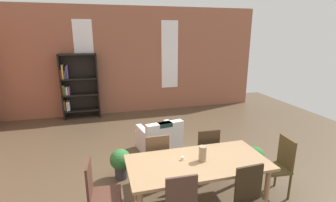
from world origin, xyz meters
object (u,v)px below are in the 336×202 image
dining_chair_far_right (206,152)px  bookshelf_tall (78,86)px  armchair_white (160,139)px  dining_chair_head_right (278,164)px  potted_plant_corner (121,162)px  dining_chair_near_right (253,202)px  dining_chair_head_left (99,192)px  potted_plant_by_shelf (255,157)px  dining_chair_far_left (156,158)px  vase_on_table (203,154)px  dining_table (198,166)px

dining_chair_far_right → bookshelf_tall: size_ratio=0.49×
armchair_white → dining_chair_head_right: bearing=-53.3°
potted_plant_corner → dining_chair_head_right: bearing=-25.0°
dining_chair_near_right → dining_chair_far_right: (-0.00, 1.41, 0.00)m
dining_chair_near_right → dining_chair_far_right: 1.41m
dining_chair_near_right → potted_plant_corner: 2.32m
dining_chair_head_left → potted_plant_by_shelf: dining_chair_head_left is taller
bookshelf_tall → potted_plant_corner: 3.87m
dining_chair_far_left → potted_plant_corner: 0.71m
dining_chair_far_left → dining_chair_head_left: bearing=-142.8°
dining_chair_far_right → bookshelf_tall: (-2.35, 4.10, 0.48)m
dining_chair_head_right → dining_chair_far_right: size_ratio=1.00×
dining_chair_head_right → dining_chair_far_left: same height
dining_chair_far_left → potted_plant_corner: dining_chair_far_left is taller
vase_on_table → dining_chair_head_left: (-1.43, 0.01, -0.36)m
bookshelf_tall → dining_table: bearing=-68.4°
dining_chair_head_left → potted_plant_corner: (0.36, 1.09, -0.19)m
dining_chair_far_right → dining_chair_far_left: bearing=-180.0°
dining_chair_far_left → potted_plant_by_shelf: 1.90m
dining_chair_near_right → dining_table: bearing=122.2°
potted_plant_corner → potted_plant_by_shelf: bearing=-9.3°
vase_on_table → dining_chair_far_left: vase_on_table is taller
dining_chair_head_right → dining_chair_far_right: (-0.92, 0.71, 0.00)m
armchair_white → dining_chair_head_left: bearing=-123.3°
dining_chair_near_right → potted_plant_corner: dining_chair_near_right is taller
vase_on_table → potted_plant_corner: (-1.07, 1.10, -0.55)m
dining_chair_far_right → potted_plant_corner: (-1.45, 0.39, -0.19)m
dining_chair_near_right → dining_chair_far_right: bearing=90.0°
dining_table → armchair_white: 1.99m
dining_chair_near_right → potted_plant_corner: (-1.45, 1.80, -0.19)m
dining_chair_near_right → potted_plant_by_shelf: 1.74m
dining_chair_near_right → dining_chair_head_right: (0.92, 0.70, 0.00)m
bookshelf_tall → dining_chair_head_left: bearing=-83.5°
dining_table → potted_plant_by_shelf: 1.65m
dining_chair_head_right → bookshelf_tall: bearing=124.2°
vase_on_table → dining_chair_far_left: 0.94m
dining_chair_far_left → potted_plant_corner: size_ratio=1.73×
vase_on_table → armchair_white: vase_on_table is taller
vase_on_table → dining_chair_near_right: size_ratio=0.23×
dining_chair_far_right → bookshelf_tall: bookshelf_tall is taller
dining_chair_near_right → potted_plant_corner: bearing=128.8°
dining_chair_far_left → armchair_white: dining_chair_far_left is taller
dining_chair_far_left → bookshelf_tall: 4.38m
dining_chair_head_right → potted_plant_corner: (-2.37, 1.10, -0.19)m
dining_chair_head_left → potted_plant_corner: bearing=71.7°
dining_chair_head_left → dining_chair_far_right: (1.80, 0.70, 0.00)m
vase_on_table → armchair_white: size_ratio=0.24×
dining_table → bookshelf_tall: size_ratio=1.02×
armchair_white → potted_plant_corner: armchair_white is taller
dining_chair_head_left → potted_plant_corner: 1.16m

